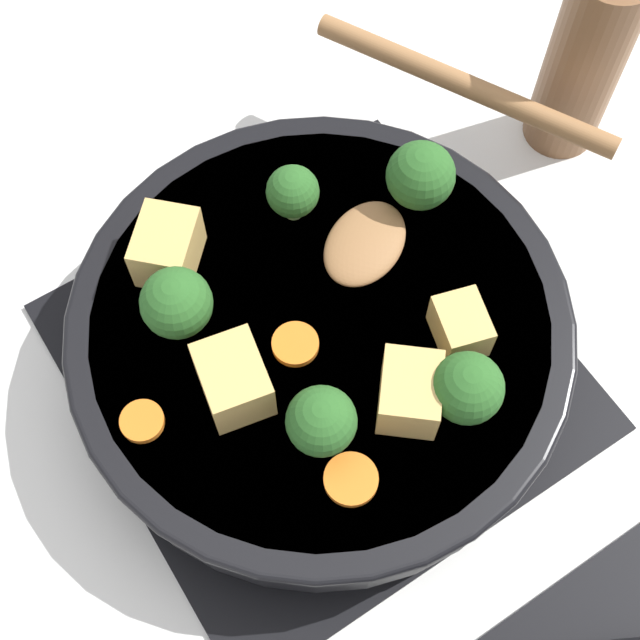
{
  "coord_description": "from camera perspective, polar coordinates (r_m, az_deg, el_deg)",
  "views": [
    {
      "loc": [
        0.13,
        0.2,
        0.58
      ],
      "look_at": [
        0.0,
        0.0,
        0.08
      ],
      "focal_mm": 50.0,
      "sensor_mm": 36.0,
      "label": 1
    }
  ],
  "objects": [
    {
      "name": "tofu_cube_near_handle",
      "position": [
        0.52,
        -5.56,
        -3.84
      ],
      "size": [
        0.04,
        0.05,
        0.04
      ],
      "primitive_type": "cube",
      "rotation": [
        0.0,
        0.0,
        1.38
      ],
      "color": "tan",
      "rests_on": "skillet_pan"
    },
    {
      "name": "broccoli_floret_west_rim",
      "position": [
        0.58,
        -1.76,
        8.18
      ],
      "size": [
        0.03,
        0.03,
        0.04
      ],
      "color": "#709956",
      "rests_on": "skillet_pan"
    },
    {
      "name": "tofu_cube_center_large",
      "position": [
        0.57,
        -9.75,
        4.61
      ],
      "size": [
        0.06,
        0.06,
        0.04
      ],
      "primitive_type": "cube",
      "rotation": [
        0.0,
        0.0,
        0.8
      ],
      "color": "tan",
      "rests_on": "skillet_pan"
    },
    {
      "name": "broccoli_floret_north_edge",
      "position": [
        0.52,
        9.4,
        -4.34
      ],
      "size": [
        0.04,
        0.04,
        0.05
      ],
      "color": "#709956",
      "rests_on": "skillet_pan"
    },
    {
      "name": "carrot_slice_orange_thin",
      "position": [
        0.54,
        -11.27,
        -6.45
      ],
      "size": [
        0.03,
        0.03,
        0.01
      ],
      "primitive_type": "cylinder",
      "color": "orange",
      "rests_on": "skillet_pan"
    },
    {
      "name": "front_burner_grate",
      "position": [
        0.62,
        -0.0,
        -2.6
      ],
      "size": [
        0.31,
        0.31,
        0.03
      ],
      "color": "black",
      "rests_on": "ground_plane"
    },
    {
      "name": "tofu_cube_west_chunk",
      "position": [
        0.55,
        8.98,
        -0.4
      ],
      "size": [
        0.04,
        0.04,
        0.03
      ],
      "primitive_type": "cube",
      "rotation": [
        0.0,
        0.0,
        1.29
      ],
      "color": "tan",
      "rests_on": "skillet_pan"
    },
    {
      "name": "wooden_spoon",
      "position": [
        0.62,
        6.61,
        10.73
      ],
      "size": [
        0.23,
        0.21,
        0.02
      ],
      "color": "olive",
      "rests_on": "skillet_pan"
    },
    {
      "name": "carrot_slice_edge_slice",
      "position": [
        0.55,
        -1.59,
        -1.55
      ],
      "size": [
        0.03,
        0.03,
        0.01
      ],
      "primitive_type": "cylinder",
      "color": "orange",
      "rests_on": "skillet_pan"
    },
    {
      "name": "skillet_pan",
      "position": [
        0.58,
        0.02,
        -1.15
      ],
      "size": [
        0.36,
        0.42,
        0.05
      ],
      "color": "black",
      "rests_on": "front_burner_grate"
    },
    {
      "name": "broccoli_floret_east_rim",
      "position": [
        0.5,
        0.09,
        -6.5
      ],
      "size": [
        0.04,
        0.04,
        0.05
      ],
      "color": "#709956",
      "rests_on": "skillet_pan"
    },
    {
      "name": "ground_plane",
      "position": [
        0.63,
        -0.0,
        -3.03
      ],
      "size": [
        2.4,
        2.4,
        0.0
      ],
      "primitive_type": "plane",
      "color": "silver"
    },
    {
      "name": "pepper_mill",
      "position": [
        0.69,
        16.74,
        16.06
      ],
      "size": [
        0.06,
        0.06,
        0.19
      ],
      "color": "brown",
      "rests_on": "ground_plane"
    },
    {
      "name": "broccoli_floret_near_spoon",
      "position": [
        0.58,
        6.46,
        9.15
      ],
      "size": [
        0.05,
        0.05,
        0.05
      ],
      "color": "#709956",
      "rests_on": "skillet_pan"
    },
    {
      "name": "carrot_slice_near_center",
      "position": [
        0.52,
        1.99,
        -10.16
      ],
      "size": [
        0.03,
        0.03,
        0.01
      ],
      "primitive_type": "cylinder",
      "color": "orange",
      "rests_on": "skillet_pan"
    },
    {
      "name": "tofu_cube_east_chunk",
      "position": [
        0.52,
        5.77,
        -4.64
      ],
      "size": [
        0.05,
        0.06,
        0.03
      ],
      "primitive_type": "cube",
      "rotation": [
        0.0,
        0.0,
        4.02
      ],
      "color": "tan",
      "rests_on": "skillet_pan"
    },
    {
      "name": "broccoli_floret_center_top",
      "position": [
        0.54,
        -9.17,
        1.06
      ],
      "size": [
        0.04,
        0.04,
        0.05
      ],
      "color": "#709956",
      "rests_on": "skillet_pan"
    }
  ]
}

